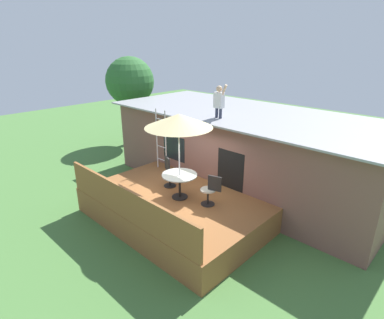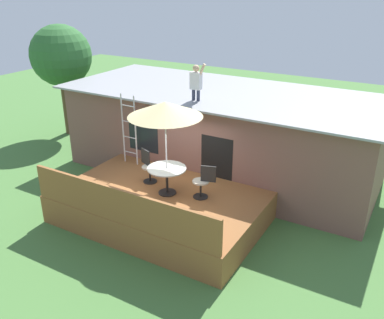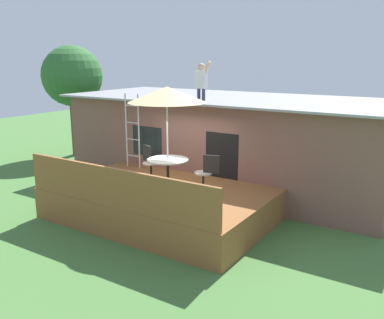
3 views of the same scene
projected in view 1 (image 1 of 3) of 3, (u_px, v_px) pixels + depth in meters
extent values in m
plane|color=#477538|center=(176.00, 220.00, 9.68)|extent=(40.00, 40.00, 0.00)
cube|color=brown|center=(245.00, 150.00, 11.62)|extent=(10.00, 4.00, 2.75)
cube|color=#99999E|center=(247.00, 113.00, 11.12)|extent=(10.50, 4.50, 0.06)
cube|color=black|center=(174.00, 148.00, 11.34)|extent=(1.10, 0.03, 0.90)
cube|color=black|center=(230.00, 181.00, 9.85)|extent=(1.00, 0.03, 2.00)
cube|color=brown|center=(175.00, 208.00, 9.54)|extent=(5.42, 3.57, 0.80)
cube|color=brown|center=(126.00, 204.00, 8.07)|extent=(5.32, 0.08, 0.90)
cylinder|color=black|center=(180.00, 197.00, 9.35)|extent=(0.48, 0.48, 0.03)
cylinder|color=black|center=(180.00, 186.00, 9.23)|extent=(0.07, 0.07, 0.71)
cylinder|color=#999E93|center=(180.00, 175.00, 9.10)|extent=(1.04, 1.04, 0.03)
cylinder|color=silver|center=(179.00, 160.00, 8.93)|extent=(0.04, 0.04, 2.40)
cone|color=beige|center=(179.00, 121.00, 8.53)|extent=(1.90, 1.90, 0.38)
cylinder|color=silver|center=(157.00, 139.00, 11.23)|extent=(0.04, 0.04, 2.20)
cylinder|color=silver|center=(166.00, 141.00, 10.92)|extent=(0.04, 0.04, 2.20)
cylinder|color=silver|center=(162.00, 160.00, 11.34)|extent=(0.48, 0.03, 0.03)
cylinder|color=silver|center=(161.00, 147.00, 11.17)|extent=(0.48, 0.03, 0.03)
cylinder|color=silver|center=(161.00, 133.00, 10.99)|extent=(0.48, 0.03, 0.03)
cylinder|color=silver|center=(160.00, 119.00, 10.81)|extent=(0.48, 0.03, 0.03)
cylinder|color=#33384C|center=(217.00, 112.00, 10.30)|extent=(0.10, 0.10, 0.34)
cylinder|color=#33384C|center=(220.00, 113.00, 10.20)|extent=(0.10, 0.10, 0.34)
cube|color=silver|center=(219.00, 100.00, 10.10)|extent=(0.32, 0.20, 0.50)
sphere|color=tan|center=(219.00, 89.00, 9.97)|extent=(0.20, 0.20, 0.20)
cylinder|color=tan|center=(224.00, 91.00, 9.88)|extent=(0.26, 0.08, 0.44)
cylinder|color=black|center=(170.00, 186.00, 10.09)|extent=(0.40, 0.40, 0.02)
cylinder|color=black|center=(170.00, 179.00, 10.02)|extent=(0.06, 0.06, 0.44)
cylinder|color=#A59E8C|center=(170.00, 173.00, 9.93)|extent=(0.44, 0.44, 0.04)
cube|color=black|center=(167.00, 164.00, 10.02)|extent=(0.39, 0.19, 0.44)
cylinder|color=black|center=(208.00, 204.00, 8.95)|extent=(0.40, 0.40, 0.02)
cylinder|color=black|center=(208.00, 197.00, 8.88)|extent=(0.06, 0.06, 0.44)
cylinder|color=#A59E8C|center=(208.00, 190.00, 8.79)|extent=(0.44, 0.44, 0.04)
cube|color=black|center=(215.00, 184.00, 8.62)|extent=(0.40, 0.15, 0.44)
cylinder|color=brown|center=(132.00, 118.00, 16.54)|extent=(0.35, 0.35, 2.80)
sphere|color=#2D662D|center=(130.00, 81.00, 15.87)|extent=(2.45, 2.45, 2.45)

